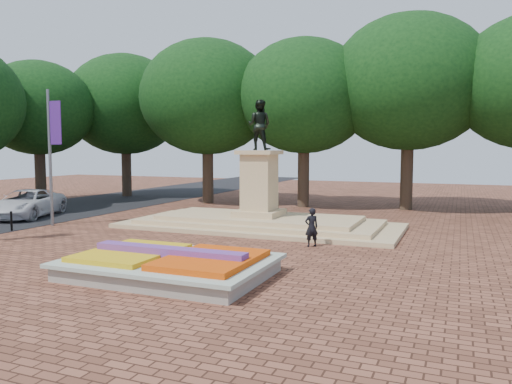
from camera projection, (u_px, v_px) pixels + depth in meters
ground at (176, 260)px, 17.91m from camera, size 90.00×90.00×0.00m
flower_bed at (170, 264)px, 15.64m from camera, size 6.30×4.30×0.91m
monument at (259, 210)px, 25.20m from camera, size 14.00×6.00×6.40m
tree_row_back at (348, 108)px, 33.01m from camera, size 44.80×8.80×10.43m
van at (26, 204)px, 28.99m from camera, size 4.46×6.32×1.60m
pedestrian at (312, 227)px, 20.29m from camera, size 0.69×0.66×1.59m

